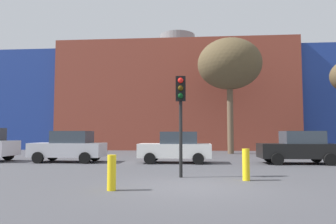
{
  "coord_description": "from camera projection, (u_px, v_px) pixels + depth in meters",
  "views": [
    {
      "loc": [
        0.05,
        -9.26,
        1.53
      ],
      "look_at": [
        -1.53,
        10.68,
        2.97
      ],
      "focal_mm": 33.26,
      "sensor_mm": 36.0,
      "label": 1
    }
  ],
  "objects": [
    {
      "name": "parked_car_3",
      "position": [
        299.0,
        147.0,
        16.21
      ],
      "size": [
        3.93,
        1.93,
        1.7
      ],
      "rotation": [
        0.0,
        0.0,
        3.14
      ],
      "color": "black",
      "rests_on": "ground_plane"
    },
    {
      "name": "parked_car_1",
      "position": [
        69.0,
        147.0,
        17.18
      ],
      "size": [
        3.95,
        1.94,
        1.71
      ],
      "rotation": [
        0.0,
        0.0,
        3.14
      ],
      "color": "silver",
      "rests_on": "ground_plane"
    },
    {
      "name": "bollard_yellow_1",
      "position": [
        246.0,
        165.0,
        10.35
      ],
      "size": [
        0.24,
        0.24,
        1.05
      ],
      "primitive_type": "cylinder",
      "color": "yellow",
      "rests_on": "ground_plane"
    },
    {
      "name": "building_backdrop",
      "position": [
        177.0,
        100.0,
        35.18
      ],
      "size": [
        38.12,
        11.3,
        12.86
      ],
      "color": "brown",
      "rests_on": "ground_plane"
    },
    {
      "name": "traffic_light_island",
      "position": [
        181.0,
        103.0,
        11.24
      ],
      "size": [
        0.37,
        0.37,
        3.64
      ],
      "rotation": [
        0.0,
        0.0,
        -1.53
      ],
      "color": "black",
      "rests_on": "ground_plane"
    },
    {
      "name": "bollard_yellow_0",
      "position": [
        112.0,
        173.0,
        8.52
      ],
      "size": [
        0.24,
        0.24,
        0.97
      ],
      "primitive_type": "cylinder",
      "color": "yellow",
      "rests_on": "ground_plane"
    },
    {
      "name": "bare_tree_0",
      "position": [
        229.0,
        65.0,
        25.05
      ],
      "size": [
        5.13,
        5.13,
        9.24
      ],
      "color": "brown",
      "rests_on": "ground_plane"
    },
    {
      "name": "parked_car_2",
      "position": [
        176.0,
        147.0,
        16.71
      ],
      "size": [
        3.86,
        1.89,
        1.67
      ],
      "rotation": [
        0.0,
        0.0,
        3.14
      ],
      "color": "white",
      "rests_on": "ground_plane"
    },
    {
      "name": "ground_plane",
      "position": [
        191.0,
        187.0,
        9.1
      ],
      "size": [
        200.0,
        200.0,
        0.0
      ],
      "primitive_type": "plane",
      "color": "#47474C"
    }
  ]
}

